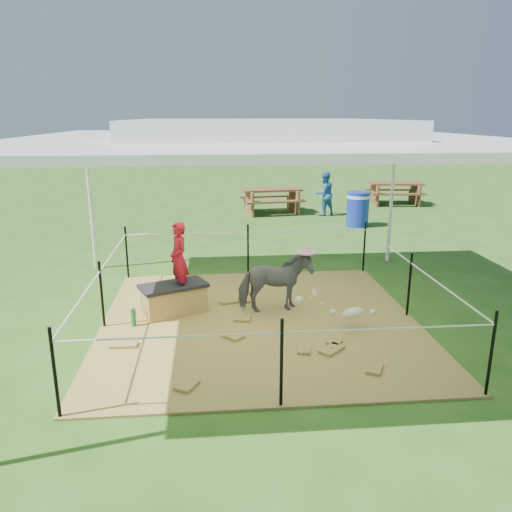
{
  "coord_description": "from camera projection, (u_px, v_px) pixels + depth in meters",
  "views": [
    {
      "loc": [
        -0.68,
        -6.81,
        2.95
      ],
      "look_at": [
        0.0,
        0.6,
        0.85
      ],
      "focal_mm": 35.0,
      "sensor_mm": 36.0,
      "label": 1
    }
  ],
  "objects": [
    {
      "name": "rope_fence",
      "position": [
        260.0,
        281.0,
        7.22
      ],
      "size": [
        4.54,
        4.54,
        1.0
      ],
      "color": "black",
      "rests_on": "ground"
    },
    {
      "name": "woman",
      "position": [
        179.0,
        252.0,
        7.41
      ],
      "size": [
        0.41,
        0.48,
        1.11
      ],
      "primitive_type": "imported",
      "rotation": [
        0.0,
        0.0,
        -1.15
      ],
      "color": "red",
      "rests_on": "straw_bale"
    },
    {
      "name": "ground",
      "position": [
        260.0,
        322.0,
        7.39
      ],
      "size": [
        90.0,
        90.0,
        0.0
      ],
      "primitive_type": "plane",
      "color": "#2D5919",
      "rests_on": "ground"
    },
    {
      "name": "pony",
      "position": [
        275.0,
        283.0,
        7.6
      ],
      "size": [
        1.16,
        0.66,
        0.93
      ],
      "primitive_type": "imported",
      "rotation": [
        0.0,
        0.0,
        1.72
      ],
      "color": "#545459",
      "rests_on": "hay_patch"
    },
    {
      "name": "straw_bale",
      "position": [
        174.0,
        300.0,
        7.61
      ],
      "size": [
        1.03,
        0.79,
        0.41
      ],
      "primitive_type": "cube",
      "rotation": [
        0.0,
        0.0,
        0.42
      ],
      "color": "#A3783B",
      "rests_on": "hay_patch"
    },
    {
      "name": "canopy_tent",
      "position": [
        260.0,
        136.0,
        6.66
      ],
      "size": [
        6.3,
        6.3,
        2.9
      ],
      "color": "silver",
      "rests_on": "ground"
    },
    {
      "name": "pink_hat",
      "position": [
        275.0,
        249.0,
        7.45
      ],
      "size": [
        0.29,
        0.29,
        0.13
      ],
      "primitive_type": "cylinder",
      "color": "pink",
      "rests_on": "pony"
    },
    {
      "name": "trash_barrel",
      "position": [
        358.0,
        209.0,
        13.67
      ],
      "size": [
        0.68,
        0.68,
        0.94
      ],
      "primitive_type": "cylinder",
      "rotation": [
        0.0,
        0.0,
        0.12
      ],
      "color": "#1630AC",
      "rests_on": "ground"
    },
    {
      "name": "green_bottle",
      "position": [
        133.0,
        317.0,
        7.15
      ],
      "size": [
        0.09,
        0.09,
        0.26
      ],
      "primitive_type": "cylinder",
      "rotation": [
        0.0,
        0.0,
        0.42
      ],
      "color": "#1A7832",
      "rests_on": "hay_patch"
    },
    {
      "name": "foal",
      "position": [
        353.0,
        311.0,
        7.03
      ],
      "size": [
        1.08,
        0.88,
        0.53
      ],
      "primitive_type": null,
      "rotation": [
        0.0,
        0.0,
        0.44
      ],
      "color": "beige",
      "rests_on": "hay_patch"
    },
    {
      "name": "hay_patch",
      "position": [
        260.0,
        321.0,
        7.39
      ],
      "size": [
        4.6,
        4.6,
        0.03
      ],
      "primitive_type": "cube",
      "color": "brown",
      "rests_on": "ground"
    },
    {
      "name": "picnic_table_far",
      "position": [
        394.0,
        193.0,
        17.12
      ],
      "size": [
        1.91,
        1.47,
        0.74
      ],
      "primitive_type": "cube",
      "rotation": [
        0.0,
        0.0,
        -0.11
      ],
      "color": "#58301E",
      "rests_on": "ground"
    },
    {
      "name": "dark_cloth",
      "position": [
        173.0,
        286.0,
        7.55
      ],
      "size": [
        1.11,
        0.87,
        0.05
      ],
      "primitive_type": "cube",
      "rotation": [
        0.0,
        0.0,
        0.42
      ],
      "color": "black",
      "rests_on": "straw_bale"
    },
    {
      "name": "picnic_table_near",
      "position": [
        271.0,
        201.0,
        15.58
      ],
      "size": [
        1.98,
        1.54,
        0.76
      ],
      "primitive_type": "cube",
      "rotation": [
        0.0,
        0.0,
        0.12
      ],
      "color": "brown",
      "rests_on": "ground"
    },
    {
      "name": "distant_person",
      "position": [
        324.0,
        194.0,
        15.12
      ],
      "size": [
        0.78,
        0.7,
        1.32
      ],
      "primitive_type": "imported",
      "rotation": [
        0.0,
        0.0,
        3.51
      ],
      "color": "#316BBB",
      "rests_on": "ground"
    }
  ]
}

